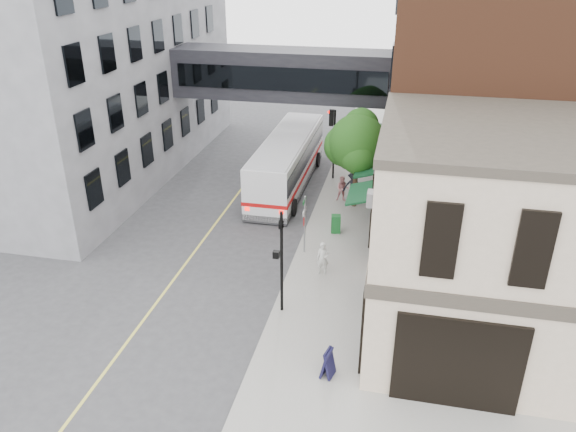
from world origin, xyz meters
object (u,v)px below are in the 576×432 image
at_px(bus, 287,160).
at_px(sandwich_board, 328,363).
at_px(pedestrian_c, 353,187).
at_px(newspaper_box, 336,224).
at_px(pedestrian_a, 323,258).
at_px(pedestrian_b, 343,189).

distance_m(bus, sandwich_board, 17.76).
distance_m(pedestrian_c, sandwich_board, 15.12).
xyz_separation_m(bus, newspaper_box, (3.91, -6.03, -1.12)).
bearing_deg(pedestrian_a, sandwich_board, -81.76).
height_order(pedestrian_a, sandwich_board, pedestrian_a).
distance_m(pedestrian_b, newspaper_box, 4.12).
bearing_deg(bus, sandwich_board, -73.17).
xyz_separation_m(pedestrian_b, newspaper_box, (0.18, -4.11, -0.28)).
height_order(bus, sandwich_board, bus).
bearing_deg(pedestrian_b, pedestrian_a, -94.42).
bearing_deg(bus, pedestrian_c, -23.37).
bearing_deg(newspaper_box, pedestrian_b, 83.37).
distance_m(pedestrian_a, pedestrian_b, 8.32).
bearing_deg(pedestrian_b, newspaper_box, -92.94).
xyz_separation_m(pedestrian_b, pedestrian_c, (0.61, 0.04, 0.17)).
xyz_separation_m(pedestrian_a, pedestrian_c, (0.46, 8.36, 0.15)).
xyz_separation_m(bus, pedestrian_a, (3.88, -10.24, -0.82)).
relative_size(bus, sandwich_board, 10.85).
bearing_deg(newspaper_box, bus, 113.85).
relative_size(pedestrian_c, sandwich_board, 1.74).
relative_size(bus, pedestrian_b, 7.62).
bearing_deg(pedestrian_a, newspaper_box, 87.29).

